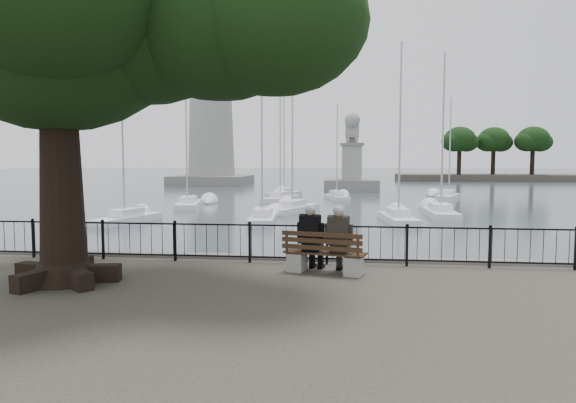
# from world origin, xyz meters

# --- Properties ---
(harbor) EXTENTS (260.00, 260.00, 1.20)m
(harbor) POSITION_xyz_m (0.00, 3.00, -0.50)
(harbor) COLOR slate
(harbor) RESTS_ON ground
(railing) EXTENTS (22.06, 0.06, 1.00)m
(railing) POSITION_xyz_m (0.00, 2.50, 0.56)
(railing) COLOR black
(railing) RESTS_ON ground
(bench) EXTENTS (2.01, 1.03, 1.01)m
(bench) POSITION_xyz_m (0.98, 1.44, 0.35)
(bench) COLOR gray
(bench) RESTS_ON ground
(person_left) EXTENTS (0.59, 0.87, 1.61)m
(person_left) POSITION_xyz_m (0.68, 1.63, 0.74)
(person_left) COLOR black
(person_left) RESTS_ON ground
(person_right) EXTENTS (0.59, 0.87, 1.61)m
(person_right) POSITION_xyz_m (1.34, 1.47, 0.74)
(person_right) COLOR black
(person_right) RESTS_ON ground
(tree) EXTENTS (10.70, 7.47, 8.73)m
(tree) POSITION_xyz_m (-3.81, 0.08, 5.75)
(tree) COLOR black
(tree) RESTS_ON ground
(lighthouse) EXTENTS (10.55, 10.55, 32.10)m
(lighthouse) POSITION_xyz_m (-18.00, 62.00, 12.58)
(lighthouse) COLOR slate
(lighthouse) RESTS_ON ground
(lion_monument) EXTENTS (6.20, 6.20, 9.09)m
(lion_monument) POSITION_xyz_m (2.00, 49.93, 1.29)
(lion_monument) COLOR slate
(lion_monument) RESTS_ON ground
(sailboat_a) EXTENTS (2.64, 5.20, 10.23)m
(sailboat_a) POSITION_xyz_m (-11.24, 17.90, -0.68)
(sailboat_a) COLOR white
(sailboat_a) RESTS_ON ground
(sailboat_b) EXTENTS (3.50, 5.80, 12.07)m
(sailboat_b) POSITION_xyz_m (-2.25, 24.79, -0.65)
(sailboat_b) COLOR white
(sailboat_b) RESTS_ON ground
(sailboat_c) EXTENTS (2.11, 5.39, 10.49)m
(sailboat_c) POSITION_xyz_m (4.47, 19.90, -0.68)
(sailboat_c) COLOR white
(sailboat_c) RESTS_ON ground
(sailboat_d) EXTENTS (1.61, 5.72, 10.58)m
(sailboat_d) POSITION_xyz_m (7.46, 23.32, -0.69)
(sailboat_d) COLOR white
(sailboat_d) RESTS_ON ground
(sailboat_e) EXTENTS (2.66, 5.80, 13.44)m
(sailboat_e) POSITION_xyz_m (-10.58, 27.53, -0.62)
(sailboat_e) COLOR white
(sailboat_e) RESTS_ON ground
(sailboat_f) EXTENTS (2.56, 4.81, 8.85)m
(sailboat_f) POSITION_xyz_m (0.54, 36.62, -0.71)
(sailboat_f) COLOR white
(sailboat_f) RESTS_ON ground
(sailboat_g) EXTENTS (3.08, 5.31, 9.48)m
(sailboat_g) POSITION_xyz_m (10.85, 38.60, -0.71)
(sailboat_g) COLOR white
(sailboat_g) RESTS_ON ground
(sailboat_h) EXTENTS (3.17, 5.70, 13.42)m
(sailboat_h) POSITION_xyz_m (-4.71, 40.01, -0.61)
(sailboat_h) COLOR white
(sailboat_h) RESTS_ON ground
(sailboat_i) EXTENTS (2.97, 5.60, 11.43)m
(sailboat_i) POSITION_xyz_m (-4.31, 34.10, -0.66)
(sailboat_i) COLOR white
(sailboat_i) RESTS_ON ground
(sailboat_j) EXTENTS (1.85, 5.16, 9.59)m
(sailboat_j) POSITION_xyz_m (-3.40, 19.04, -0.70)
(sailboat_j) COLOR white
(sailboat_j) RESTS_ON ground
(far_shore) EXTENTS (30.00, 8.60, 9.18)m
(far_shore) POSITION_xyz_m (25.54, 79.46, 3.00)
(far_shore) COLOR #353029
(far_shore) RESTS_ON ground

